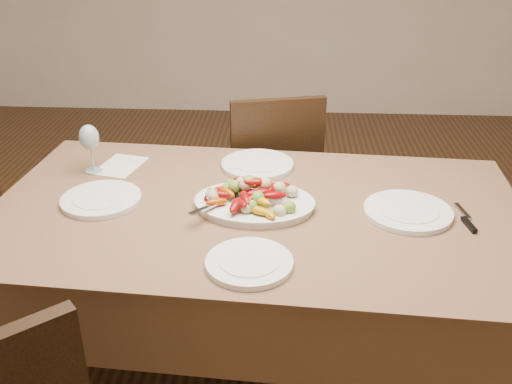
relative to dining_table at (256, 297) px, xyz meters
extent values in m
plane|color=#3B2312|center=(-0.23, 0.25, -0.38)|extent=(6.00, 6.00, 0.00)
cube|color=brown|center=(0.00, 0.00, 0.00)|extent=(1.90, 1.16, 0.76)
ellipsoid|color=white|center=(-0.01, 0.00, 0.39)|extent=(0.42, 0.32, 0.02)
cylinder|color=white|center=(-0.55, 0.01, 0.39)|extent=(0.28, 0.28, 0.02)
cylinder|color=white|center=(0.52, -0.01, 0.39)|extent=(0.30, 0.30, 0.02)
cylinder|color=white|center=(-0.01, 0.34, 0.39)|extent=(0.29, 0.29, 0.02)
cylinder|color=white|center=(0.00, -0.35, 0.39)|extent=(0.26, 0.26, 0.02)
cube|color=silver|center=(-0.56, 0.32, 0.38)|extent=(0.19, 0.24, 0.00)
camera|label=1|loc=(0.10, -1.73, 1.32)|focal=40.00mm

